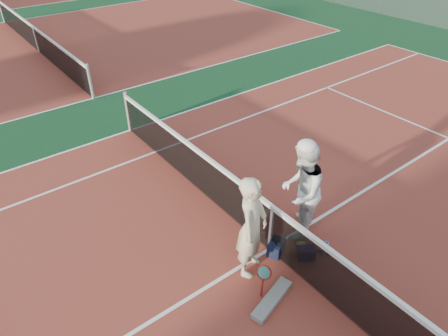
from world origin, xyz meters
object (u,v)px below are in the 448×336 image
at_px(net_main, 271,229).
at_px(player_a, 252,227).
at_px(player_b, 301,191).
at_px(sports_bag_navy, 276,247).
at_px(racket_red, 263,280).
at_px(racket_black_held, 305,205).
at_px(sports_bag_purple, 306,253).
at_px(racket_spare, 303,247).
at_px(water_bottle, 325,249).

xyz_separation_m(net_main, player_a, (-0.56, -0.11, 0.44)).
xyz_separation_m(player_b, sports_bag_navy, (-0.67, -0.17, -0.84)).
distance_m(racket_red, racket_black_held, 2.06).
bearing_deg(sports_bag_purple, racket_red, -176.05).
relative_size(net_main, player_b, 5.63).
distance_m(player_b, racket_black_held, 0.85).
bearing_deg(player_a, sports_bag_navy, -34.62).
relative_size(racket_black_held, racket_spare, 0.95).
bearing_deg(sports_bag_purple, player_b, 60.19).
distance_m(net_main, racket_black_held, 1.20).
xyz_separation_m(racket_black_held, sports_bag_purple, (-0.77, -0.79, -0.17)).
height_order(player_a, sports_bag_purple, player_a).
distance_m(player_b, racket_spare, 1.02).
distance_m(sports_bag_navy, sports_bag_purple, 0.53).
relative_size(player_b, sports_bag_purple, 6.86).
height_order(net_main, player_a, player_a).
bearing_deg(water_bottle, racket_spare, 121.76).
distance_m(net_main, racket_red, 0.98).
xyz_separation_m(racket_spare, water_bottle, (0.21, -0.33, 0.08)).
bearing_deg(racket_spare, racket_black_held, -82.84).
xyz_separation_m(racket_red, racket_spare, (1.20, 0.25, -0.23)).
relative_size(racket_black_held, water_bottle, 1.89).
bearing_deg(racket_black_held, player_b, -4.05).
height_order(player_a, racket_black_held, player_a).
distance_m(net_main, player_a, 0.72).
bearing_deg(net_main, player_b, 2.85).
distance_m(racket_red, racket_spare, 1.24).
bearing_deg(net_main, sports_bag_purple, -55.28).
xyz_separation_m(net_main, racket_black_held, (1.15, 0.24, -0.23)).
bearing_deg(water_bottle, player_a, 154.36).
bearing_deg(net_main, racket_red, -139.55).
bearing_deg(water_bottle, racket_black_held, 63.65).
xyz_separation_m(player_b, racket_red, (-1.43, -0.65, -0.68)).
height_order(racket_red, racket_black_held, racket_red).
distance_m(player_a, water_bottle, 1.59).
distance_m(racket_black_held, sports_bag_navy, 1.19).
distance_m(player_a, racket_black_held, 1.86).
bearing_deg(water_bottle, player_b, 87.92).
bearing_deg(player_a, water_bottle, -58.06).
bearing_deg(sports_bag_navy, racket_black_held, 18.67).
bearing_deg(sports_bag_navy, sports_bag_purple, -50.13).
height_order(net_main, racket_black_held, net_main).
bearing_deg(racket_black_held, water_bottle, 34.27).
height_order(player_b, sports_bag_purple, player_b).
height_order(sports_bag_purple, water_bottle, water_bottle).
bearing_deg(sports_bag_navy, water_bottle, -41.48).
distance_m(sports_bag_navy, water_bottle, 0.86).
relative_size(racket_red, sports_bag_purple, 2.09).
distance_m(racket_black_held, sports_bag_purple, 1.12).
xyz_separation_m(racket_red, racket_black_held, (1.87, 0.86, -0.01)).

